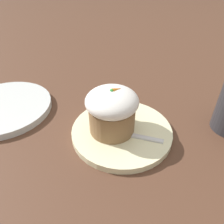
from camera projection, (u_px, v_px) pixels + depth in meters
ground_plane at (122, 134)px, 0.48m from camera, size 4.00×4.00×0.00m
dessert_plate at (122, 131)px, 0.47m from camera, size 0.21×0.21×0.01m
carrot_cake at (112, 110)px, 0.44m from camera, size 0.11×0.11×0.10m
spoon at (124, 133)px, 0.45m from camera, size 0.10×0.10×0.01m
side_plate at (4, 107)px, 0.54m from camera, size 0.23×0.23×0.02m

